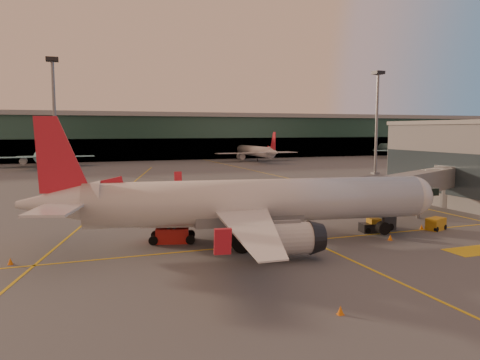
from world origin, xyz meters
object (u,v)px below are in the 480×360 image
object	(u,v)px
pushback_tug	(374,226)
catering_truck	(170,217)
gpu_cart	(436,224)
main_airplane	(245,203)

from	to	relation	value
pushback_tug	catering_truck	bearing A→B (deg)	-178.34
catering_truck	gpu_cart	bearing A→B (deg)	5.67
catering_truck	gpu_cart	xyz separation A→B (m)	(29.29, -4.80, -1.90)
main_airplane	pushback_tug	size ratio (longest dim) A/B	12.84
gpu_cart	pushback_tug	world-z (taller)	pushback_tug
gpu_cart	pushback_tug	size ratio (longest dim) A/B	0.83
catering_truck	gpu_cart	distance (m)	29.74
gpu_cart	pushback_tug	xyz separation A→B (m)	(-7.15, 1.61, -0.04)
catering_truck	pushback_tug	size ratio (longest dim) A/B	1.95
catering_truck	gpu_cart	size ratio (longest dim) A/B	2.36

